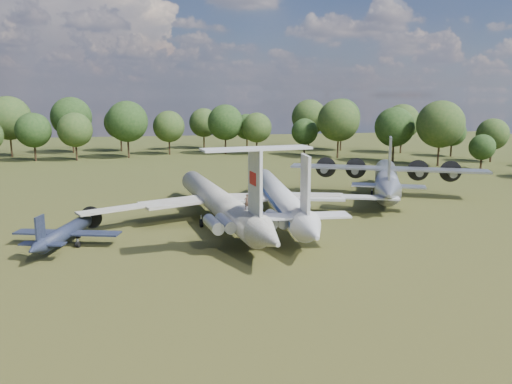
{
  "coord_description": "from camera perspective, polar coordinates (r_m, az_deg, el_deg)",
  "views": [
    {
      "loc": [
        -3.94,
        -64.87,
        16.91
      ],
      "look_at": [
        7.73,
        -4.73,
        5.0
      ],
      "focal_mm": 35.0,
      "sensor_mm": 36.0,
      "label": 1
    }
  ],
  "objects": [
    {
      "name": "person_on_il62",
      "position": [
        54.59,
        -1.07,
        -1.13
      ],
      "size": [
        0.72,
        0.59,
        1.7
      ],
      "primitive_type": "imported",
      "rotation": [
        0.0,
        0.0,
        3.48
      ],
      "color": "brown",
      "rests_on": "il62_airliner"
    },
    {
      "name": "ground",
      "position": [
        67.15,
        -7.28,
        -3.67
      ],
      "size": [
        300.0,
        300.0,
        0.0
      ],
      "primitive_type": "plane",
      "color": "#223A13",
      "rests_on": "ground"
    },
    {
      "name": "an12_transport",
      "position": [
        87.26,
        14.67,
        1.07
      ],
      "size": [
        44.79,
        46.7,
        4.8
      ],
      "primitive_type": null,
      "rotation": [
        0.0,
        0.0,
        -0.43
      ],
      "color": "#A3A6AB",
      "rests_on": "ground"
    },
    {
      "name": "il62_airliner",
      "position": [
        67.34,
        -4.4,
        -1.56
      ],
      "size": [
        42.05,
        51.29,
        4.59
      ],
      "primitive_type": null,
      "rotation": [
        0.0,
        0.0,
        0.14
      ],
      "color": "#BCBCB7",
      "rests_on": "ground"
    },
    {
      "name": "small_prop_west",
      "position": [
        60.77,
        -20.95,
        -4.71
      ],
      "size": [
        16.18,
        19.24,
        2.43
      ],
      "primitive_type": null,
      "rotation": [
        0.0,
        0.0,
        -0.27
      ],
      "color": "black",
      "rests_on": "ground"
    },
    {
      "name": "tu104_jet",
      "position": [
        69.67,
        2.75,
        -1.15
      ],
      "size": [
        36.86,
        47.39,
        4.52
      ],
      "primitive_type": null,
      "rotation": [
        0.0,
        0.0,
        -0.07
      ],
      "color": "white",
      "rests_on": "ground"
    }
  ]
}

